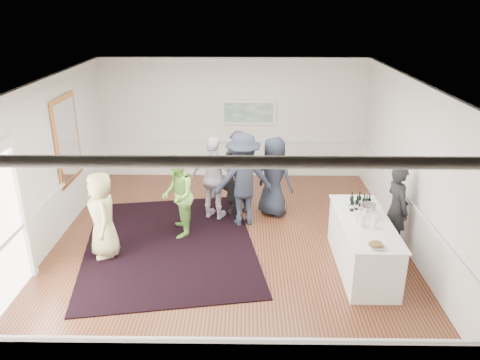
{
  "coord_description": "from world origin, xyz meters",
  "views": [
    {
      "loc": [
        0.34,
        -8.19,
        4.59
      ],
      "look_at": [
        0.22,
        0.2,
        1.32
      ],
      "focal_mm": 35.0,
      "sensor_mm": 36.0,
      "label": 1
    }
  ],
  "objects_px": {
    "nut_bowl": "(376,245)",
    "guest_lilac": "(215,179)",
    "guest_dark_a": "(243,180)",
    "bartender": "(397,209)",
    "guest_green": "(177,196)",
    "ice_bucket": "(368,211)",
    "serving_table": "(363,244)",
    "guest_tan": "(102,215)",
    "guest_navy": "(274,177)",
    "guest_dark_b": "(237,173)"
  },
  "relations": [
    {
      "from": "serving_table",
      "to": "guest_dark_b",
      "type": "distance_m",
      "value": 3.29
    },
    {
      "from": "bartender",
      "to": "guest_dark_a",
      "type": "bearing_deg",
      "value": 57.61
    },
    {
      "from": "bartender",
      "to": "guest_green",
      "type": "relative_size",
      "value": 1.0
    },
    {
      "from": "serving_table",
      "to": "guest_dark_b",
      "type": "height_order",
      "value": "guest_dark_b"
    },
    {
      "from": "guest_dark_b",
      "to": "serving_table",
      "type": "bearing_deg",
      "value": 114.34
    },
    {
      "from": "guest_dark_b",
      "to": "ice_bucket",
      "type": "relative_size",
      "value": 7.51
    },
    {
      "from": "serving_table",
      "to": "ice_bucket",
      "type": "distance_m",
      "value": 0.61
    },
    {
      "from": "ice_bucket",
      "to": "guest_green",
      "type": "bearing_deg",
      "value": 163.35
    },
    {
      "from": "serving_table",
      "to": "ice_bucket",
      "type": "bearing_deg",
      "value": 64.24
    },
    {
      "from": "guest_tan",
      "to": "guest_navy",
      "type": "distance_m",
      "value": 3.78
    },
    {
      "from": "guest_tan",
      "to": "guest_navy",
      "type": "relative_size",
      "value": 0.93
    },
    {
      "from": "serving_table",
      "to": "nut_bowl",
      "type": "distance_m",
      "value": 1.08
    },
    {
      "from": "guest_navy",
      "to": "ice_bucket",
      "type": "relative_size",
      "value": 6.94
    },
    {
      "from": "guest_lilac",
      "to": "guest_navy",
      "type": "xyz_separation_m",
      "value": [
        1.3,
        0.22,
        -0.03
      ]
    },
    {
      "from": "guest_green",
      "to": "guest_lilac",
      "type": "bearing_deg",
      "value": 131.79
    },
    {
      "from": "ice_bucket",
      "to": "nut_bowl",
      "type": "distance_m",
      "value": 1.13
    },
    {
      "from": "guest_tan",
      "to": "guest_dark_b",
      "type": "relative_size",
      "value": 0.86
    },
    {
      "from": "guest_lilac",
      "to": "nut_bowl",
      "type": "bearing_deg",
      "value": 155.02
    },
    {
      "from": "bartender",
      "to": "guest_dark_b",
      "type": "relative_size",
      "value": 0.89
    },
    {
      "from": "ice_bucket",
      "to": "guest_lilac",
      "type": "bearing_deg",
      "value": 146.82
    },
    {
      "from": "bartender",
      "to": "guest_green",
      "type": "distance_m",
      "value": 4.28
    },
    {
      "from": "serving_table",
      "to": "guest_tan",
      "type": "xyz_separation_m",
      "value": [
        -4.77,
        0.39,
        0.36
      ]
    },
    {
      "from": "bartender",
      "to": "guest_green",
      "type": "bearing_deg",
      "value": 70.73
    },
    {
      "from": "guest_green",
      "to": "guest_dark_a",
      "type": "height_order",
      "value": "guest_dark_a"
    },
    {
      "from": "guest_lilac",
      "to": "guest_dark_b",
      "type": "height_order",
      "value": "guest_dark_b"
    },
    {
      "from": "guest_dark_a",
      "to": "nut_bowl",
      "type": "xyz_separation_m",
      "value": [
        2.11,
        -2.73,
        -0.03
      ]
    },
    {
      "from": "guest_tan",
      "to": "guest_lilac",
      "type": "bearing_deg",
      "value": 104.8
    },
    {
      "from": "guest_dark_b",
      "to": "nut_bowl",
      "type": "relative_size",
      "value": 7.2
    },
    {
      "from": "bartender",
      "to": "guest_tan",
      "type": "height_order",
      "value": "bartender"
    },
    {
      "from": "bartender",
      "to": "ice_bucket",
      "type": "bearing_deg",
      "value": 114.63
    },
    {
      "from": "serving_table",
      "to": "nut_bowl",
      "type": "xyz_separation_m",
      "value": [
        -0.05,
        -0.95,
        0.51
      ]
    },
    {
      "from": "guest_dark_a",
      "to": "guest_navy",
      "type": "height_order",
      "value": "guest_dark_a"
    },
    {
      "from": "guest_dark_b",
      "to": "guest_green",
      "type": "bearing_deg",
      "value": 21.14
    },
    {
      "from": "serving_table",
      "to": "guest_dark_b",
      "type": "relative_size",
      "value": 1.19
    },
    {
      "from": "guest_green",
      "to": "ice_bucket",
      "type": "relative_size",
      "value": 6.68
    },
    {
      "from": "nut_bowl",
      "to": "guest_lilac",
      "type": "bearing_deg",
      "value": 132.36
    },
    {
      "from": "bartender",
      "to": "guest_navy",
      "type": "bearing_deg",
      "value": 42.99
    },
    {
      "from": "guest_green",
      "to": "guest_lilac",
      "type": "height_order",
      "value": "guest_lilac"
    },
    {
      "from": "serving_table",
      "to": "guest_tan",
      "type": "height_order",
      "value": "guest_tan"
    },
    {
      "from": "guest_green",
      "to": "ice_bucket",
      "type": "bearing_deg",
      "value": 66.07
    },
    {
      "from": "guest_dark_b",
      "to": "ice_bucket",
      "type": "xyz_separation_m",
      "value": [
        2.38,
        -2.13,
        0.08
      ]
    },
    {
      "from": "bartender",
      "to": "guest_tan",
      "type": "xyz_separation_m",
      "value": [
        -5.53,
        -0.28,
        -0.03
      ]
    },
    {
      "from": "guest_dark_a",
      "to": "nut_bowl",
      "type": "bearing_deg",
      "value": 111.91
    },
    {
      "from": "serving_table",
      "to": "bartender",
      "type": "xyz_separation_m",
      "value": [
        0.76,
        0.67,
        0.39
      ]
    },
    {
      "from": "serving_table",
      "to": "guest_navy",
      "type": "xyz_separation_m",
      "value": [
        -1.48,
        2.26,
        0.43
      ]
    },
    {
      "from": "bartender",
      "to": "nut_bowl",
      "type": "relative_size",
      "value": 6.39
    },
    {
      "from": "guest_dark_b",
      "to": "nut_bowl",
      "type": "bearing_deg",
      "value": 103.99
    },
    {
      "from": "guest_lilac",
      "to": "guest_dark_a",
      "type": "bearing_deg",
      "value": 179.29
    },
    {
      "from": "serving_table",
      "to": "guest_lilac",
      "type": "bearing_deg",
      "value": 143.69
    },
    {
      "from": "serving_table",
      "to": "guest_lilac",
      "type": "distance_m",
      "value": 3.48
    }
  ]
}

